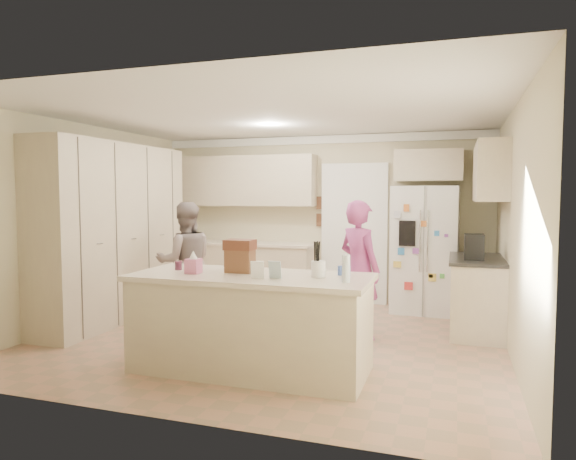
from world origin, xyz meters
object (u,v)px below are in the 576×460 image
(dollhouse_body, at_px, (240,261))
(teen_girl, at_px, (359,269))
(coffee_maker, at_px, (474,247))
(teen_boy, at_px, (185,262))
(refrigerator, at_px, (425,249))
(island_base, at_px, (251,325))
(tissue_box, at_px, (193,266))
(utensil_crock, at_px, (318,269))

(dollhouse_body, distance_m, teen_girl, 1.65)
(coffee_maker, xyz_separation_m, teen_girl, (-1.27, -0.46, -0.26))
(coffee_maker, distance_m, teen_girl, 1.38)
(teen_boy, bearing_deg, teen_girl, 142.36)
(refrigerator, distance_m, coffee_maker, 1.32)
(island_base, height_order, dollhouse_body, dollhouse_body)
(teen_boy, bearing_deg, tissue_box, 86.67)
(refrigerator, xyz_separation_m, coffee_maker, (0.62, -1.16, 0.17))
(dollhouse_body, bearing_deg, teen_boy, 134.48)
(island_base, relative_size, utensil_crock, 14.67)
(tissue_box, distance_m, teen_girl, 2.05)
(refrigerator, distance_m, utensil_crock, 3.11)
(teen_girl, bearing_deg, dollhouse_body, 90.58)
(coffee_maker, bearing_deg, utensil_crock, -127.12)
(coffee_maker, relative_size, tissue_box, 2.14)
(refrigerator, relative_size, tissue_box, 12.86)
(utensil_crock, bearing_deg, teen_girl, 84.68)
(refrigerator, relative_size, teen_girl, 1.11)
(refrigerator, height_order, dollhouse_body, refrigerator)
(coffee_maker, bearing_deg, dollhouse_body, -140.71)
(coffee_maker, distance_m, teen_boy, 3.65)
(tissue_box, bearing_deg, teen_boy, 121.79)
(tissue_box, bearing_deg, utensil_crock, 7.13)
(utensil_crock, relative_size, tissue_box, 1.07)
(utensil_crock, distance_m, teen_girl, 1.41)
(island_base, height_order, tissue_box, tissue_box)
(coffee_maker, height_order, tissue_box, coffee_maker)
(refrigerator, height_order, teen_girl, refrigerator)
(dollhouse_body, bearing_deg, refrigerator, 61.88)
(dollhouse_body, height_order, teen_girl, teen_girl)
(tissue_box, relative_size, teen_girl, 0.09)
(teen_girl, bearing_deg, refrigerator, -76.69)
(utensil_crock, relative_size, dollhouse_body, 0.58)
(tissue_box, distance_m, dollhouse_body, 0.45)
(teen_girl, bearing_deg, coffee_maker, -124.96)
(coffee_maker, height_order, island_base, coffee_maker)
(tissue_box, xyz_separation_m, dollhouse_body, (0.40, 0.20, 0.04))
(island_base, height_order, teen_boy, teen_boy)
(island_base, relative_size, teen_boy, 1.39)
(refrigerator, distance_m, teen_boy, 3.36)
(island_base, bearing_deg, utensil_crock, 4.40)
(teen_boy, bearing_deg, coffee_maker, 150.46)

